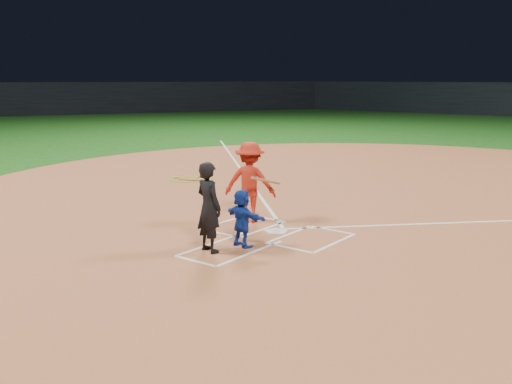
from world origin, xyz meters
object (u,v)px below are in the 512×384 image
Objects in this scene: batter_at_plate at (250,182)px; home_plate at (276,231)px; on_deck_circle at (191,179)px; catcher at (242,218)px; umpire at (209,207)px.

home_plate is at bearing -20.83° from batter_at_plate.
on_deck_circle is 1.35× the size of catcher.
catcher is at bearing -102.55° from umpire.
umpire is (6.41, -6.16, 0.95)m from on_deck_circle.
catcher is at bearing -39.04° from on_deck_circle.
home_plate is 2.33m from umpire.
batter_at_plate is at bearing -20.83° from home_plate.
catcher is 0.66× the size of umpire.
batter_at_plate is (5.52, -3.62, 1.01)m from on_deck_circle.
catcher is 2.25m from batter_at_plate.
umpire is at bearing -43.86° from on_deck_circle.
catcher reaches higher than on_deck_circle.
home_plate is 0.30× the size of batter_at_plate.
home_plate reaches higher than on_deck_circle.
batter_at_plate reaches higher than catcher.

